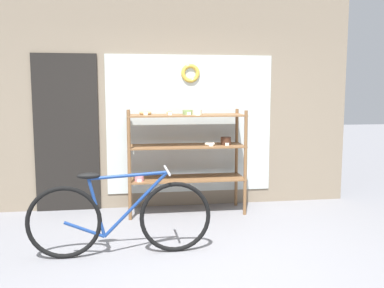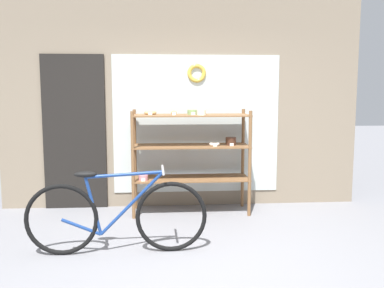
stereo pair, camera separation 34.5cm
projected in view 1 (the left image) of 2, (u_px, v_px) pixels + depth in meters
The scene contains 4 objects.
ground_plane at pixel (204, 270), 3.87m from camera, with size 30.00×30.00×0.00m, color gray.
storefront_facade at pixel (173, 68), 5.84m from camera, with size 4.97×0.13×3.98m.
display_case at pixel (186, 148), 5.61m from camera, with size 1.53×0.51×1.37m.
bicycle at pixel (120, 217), 4.19m from camera, with size 1.80×0.46×0.85m.
Camera 1 is at (-0.66, -3.64, 1.63)m, focal length 40.00 mm.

